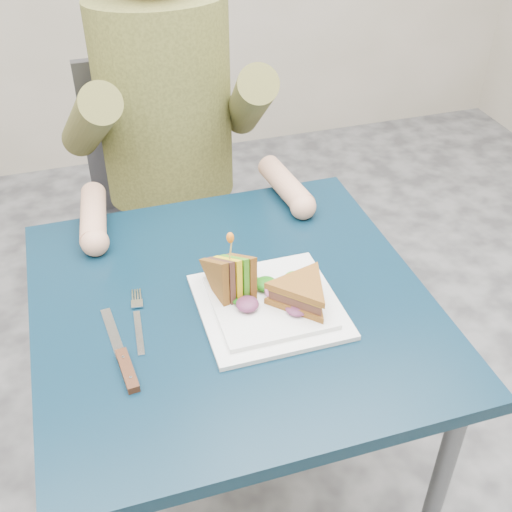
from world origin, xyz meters
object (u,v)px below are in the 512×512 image
object	(u,v)px
plate	(269,305)
sandwich_upright	(231,278)
diner	(164,89)
knife	(124,363)
table	(233,330)
sandwich_flat	(302,293)
chair	(168,195)
fork	(138,322)

from	to	relation	value
plate	sandwich_upright	world-z (taller)	sandwich_upright
diner	knife	xyz separation A→B (m)	(-0.22, -0.72, -0.18)
diner	knife	bearing A→B (deg)	-107.13
table	sandwich_upright	world-z (taller)	sandwich_upright
table	knife	xyz separation A→B (m)	(-0.22, -0.11, 0.09)
sandwich_flat	table	bearing A→B (deg)	149.77
sandwich_flat	chair	bearing A→B (deg)	98.36
chair	sandwich_flat	size ratio (longest dim) A/B	4.73
sandwich_upright	fork	distance (m)	0.19
plate	fork	xyz separation A→B (m)	(-0.24, 0.03, -0.01)
chair	fork	distance (m)	0.78
chair	diner	xyz separation A→B (m)	(-0.00, -0.11, 0.37)
plate	sandwich_flat	bearing A→B (deg)	-24.44
sandwich_flat	plate	bearing A→B (deg)	155.56
sandwich_upright	knife	bearing A→B (deg)	-153.49
table	fork	bearing A→B (deg)	-176.66
chair	sandwich_upright	bearing A→B (deg)	-89.93
diner	sandwich_upright	world-z (taller)	diner
diner	sandwich_flat	bearing A→B (deg)	-80.28
diner	sandwich_upright	bearing A→B (deg)	-89.92
chair	plate	size ratio (longest dim) A/B	3.58
table	plate	distance (m)	0.12
plate	sandwich_flat	xyz separation A→B (m)	(0.05, -0.02, 0.04)
fork	sandwich_flat	bearing A→B (deg)	-10.80
table	sandwich_flat	bearing A→B (deg)	-30.23
sandwich_upright	table	bearing A→B (deg)	-107.49
sandwich_upright	fork	world-z (taller)	sandwich_upright
table	fork	distance (m)	0.20
diner	sandwich_upright	distance (m)	0.62
table	plate	world-z (taller)	plate
plate	chair	bearing A→B (deg)	94.55
chair	sandwich_flat	bearing A→B (deg)	-81.64
table	diner	size ratio (longest dim) A/B	1.01
chair	diner	distance (m)	0.39
fork	knife	distance (m)	0.10
chair	knife	size ratio (longest dim) A/B	4.20
sandwich_upright	fork	xyz separation A→B (m)	(-0.18, -0.01, -0.05)
knife	table	bearing A→B (deg)	26.05
table	fork	size ratio (longest dim) A/B	4.18
chair	knife	distance (m)	0.88
table	sandwich_upright	xyz separation A→B (m)	(0.00, 0.00, 0.13)
plate	knife	distance (m)	0.29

